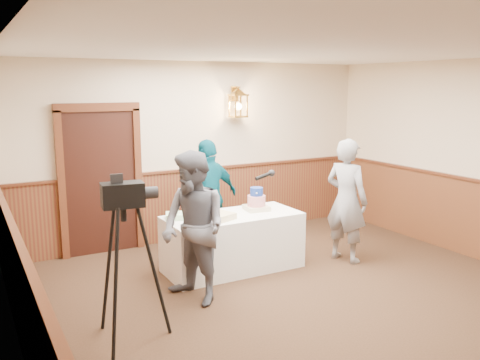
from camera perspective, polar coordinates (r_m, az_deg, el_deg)
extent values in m
plane|color=#312013|center=(5.63, 11.14, -15.25)|extent=(7.00, 7.00, 0.00)
cube|color=beige|center=(8.12, -4.54, 3.25)|extent=(6.00, 0.02, 2.80)
cube|color=beige|center=(3.99, -23.43, -5.33)|extent=(0.02, 7.00, 2.80)
cube|color=white|center=(5.08, 12.30, 14.49)|extent=(6.00, 7.00, 0.02)
cube|color=#5A2519|center=(8.25, -4.40, -2.62)|extent=(5.98, 0.04, 1.10)
cube|color=#5A2519|center=(4.29, -22.29, -16.30)|extent=(0.04, 6.98, 1.10)
cube|color=#532816|center=(8.13, -4.41, 1.27)|extent=(5.98, 0.07, 0.04)
cube|color=black|center=(7.61, -15.37, -0.25)|extent=(1.00, 0.06, 2.10)
cube|color=white|center=(6.82, -0.82, -6.97)|extent=(1.80, 0.80, 0.75)
cube|color=beige|center=(6.96, 1.85, -3.15)|extent=(0.34, 0.34, 0.06)
cylinder|color=red|center=(6.93, 1.86, -2.33)|extent=(0.24, 0.24, 0.14)
cylinder|color=navy|center=(6.91, 1.87, -1.30)|extent=(0.17, 0.17, 0.11)
cube|color=#DEBB85|center=(6.46, -2.46, -4.16)|extent=(0.47, 0.41, 0.08)
cube|color=#B6E9A4|center=(6.56, -6.94, -4.01)|extent=(0.38, 0.35, 0.07)
imported|color=#595A64|center=(5.71, -5.21, -5.41)|extent=(0.86, 0.98, 1.73)
cylinder|color=black|center=(6.17, 2.61, 0.43)|extent=(0.23, 0.07, 0.09)
sphere|color=black|center=(6.24, 3.57, 0.77)|extent=(0.08, 0.08, 0.08)
imported|color=gray|center=(7.18, 11.86, -2.27)|extent=(0.59, 0.73, 1.73)
imported|color=#084D60|center=(7.36, -3.48, -1.92)|extent=(1.05, 0.63, 1.68)
cube|color=black|center=(4.77, -13.04, -1.64)|extent=(0.40, 0.25, 0.23)
cylinder|color=black|center=(4.82, -10.15, -1.42)|extent=(0.16, 0.13, 0.11)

